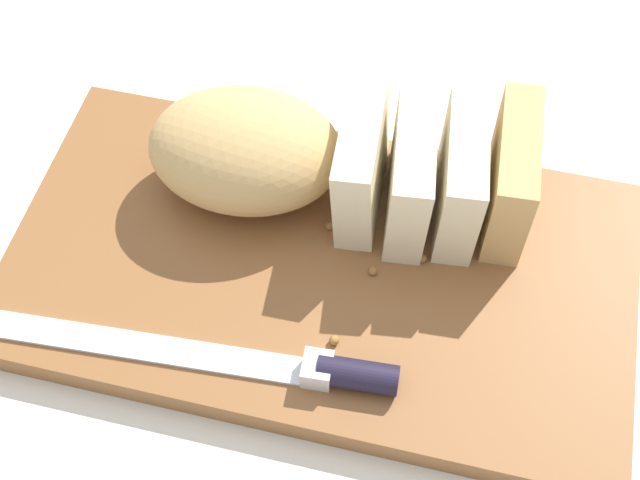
# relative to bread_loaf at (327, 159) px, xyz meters

# --- Properties ---
(ground_plane) EXTENTS (3.00, 3.00, 0.00)m
(ground_plane) POSITION_rel_bread_loaf_xyz_m (0.01, -0.06, -0.06)
(ground_plane) COLOR silver
(cutting_board) EXTENTS (0.46, 0.26, 0.02)m
(cutting_board) POSITION_rel_bread_loaf_xyz_m (0.01, -0.06, -0.05)
(cutting_board) COLOR brown
(cutting_board) RESTS_ON ground_plane
(bread_loaf) EXTENTS (0.29, 0.14, 0.08)m
(bread_loaf) POSITION_rel_bread_loaf_xyz_m (0.00, 0.00, 0.00)
(bread_loaf) COLOR tan
(bread_loaf) RESTS_ON cutting_board
(bread_knife) EXTENTS (0.29, 0.04, 0.02)m
(bread_knife) POSITION_rel_bread_loaf_xyz_m (0.01, -0.15, -0.03)
(bread_knife) COLOR silver
(bread_knife) RESTS_ON cutting_board
(crumb_near_knife) EXTENTS (0.01, 0.01, 0.01)m
(crumb_near_knife) POSITION_rel_bread_loaf_xyz_m (0.08, -0.04, -0.04)
(crumb_near_knife) COLOR #996633
(crumb_near_knife) RESTS_ON cutting_board
(crumb_near_loaf) EXTENTS (0.01, 0.01, 0.01)m
(crumb_near_loaf) POSITION_rel_bread_loaf_xyz_m (0.01, -0.03, -0.04)
(crumb_near_loaf) COLOR #996633
(crumb_near_loaf) RESTS_ON cutting_board
(crumb_stray_left) EXTENTS (0.01, 0.01, 0.01)m
(crumb_stray_left) POSITION_rel_bread_loaf_xyz_m (0.04, -0.13, -0.04)
(crumb_stray_left) COLOR #996633
(crumb_stray_left) RESTS_ON cutting_board
(crumb_stray_right) EXTENTS (0.01, 0.01, 0.01)m
(crumb_stray_right) POSITION_rel_bread_loaf_xyz_m (0.05, -0.06, -0.04)
(crumb_stray_right) COLOR #996633
(crumb_stray_right) RESTS_ON cutting_board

